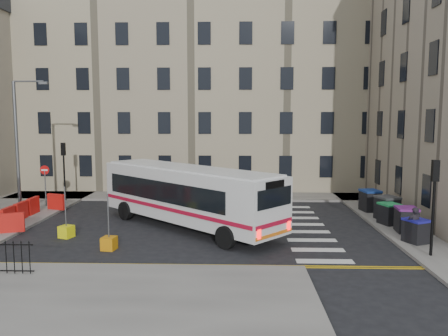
# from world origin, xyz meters

# --- Properties ---
(ground) EXTENTS (120.00, 120.00, 0.00)m
(ground) POSITION_xyz_m (0.00, 0.00, 0.00)
(ground) COLOR black
(ground) RESTS_ON ground
(pavement_north) EXTENTS (36.00, 3.20, 0.15)m
(pavement_north) POSITION_xyz_m (-6.00, 8.60, 0.07)
(pavement_north) COLOR slate
(pavement_north) RESTS_ON ground
(pavement_east) EXTENTS (2.40, 26.00, 0.15)m
(pavement_east) POSITION_xyz_m (9.00, 4.00, 0.07)
(pavement_east) COLOR slate
(pavement_east) RESTS_ON ground
(pavement_sw) EXTENTS (20.00, 6.00, 0.15)m
(pavement_sw) POSITION_xyz_m (-7.00, -10.00, 0.07)
(pavement_sw) COLOR slate
(pavement_sw) RESTS_ON ground
(terrace_north) EXTENTS (38.30, 10.80, 17.20)m
(terrace_north) POSITION_xyz_m (-7.00, 15.50, 8.62)
(terrace_north) COLOR gray
(terrace_north) RESTS_ON ground
(traffic_light_east) EXTENTS (0.28, 0.22, 4.10)m
(traffic_light_east) POSITION_xyz_m (8.60, -5.50, 2.87)
(traffic_light_east) COLOR black
(traffic_light_east) RESTS_ON pavement_east
(traffic_light_nw) EXTENTS (0.28, 0.22, 4.10)m
(traffic_light_nw) POSITION_xyz_m (-12.00, 6.50, 2.87)
(traffic_light_nw) COLOR black
(traffic_light_nw) RESTS_ON pavement_west
(streetlamp) EXTENTS (0.50, 0.22, 8.14)m
(streetlamp) POSITION_xyz_m (-13.00, 2.00, 4.34)
(streetlamp) COLOR #595B5E
(streetlamp) RESTS_ON pavement_west
(no_entry_north) EXTENTS (0.60, 0.08, 3.00)m
(no_entry_north) POSITION_xyz_m (-12.50, 4.50, 2.08)
(no_entry_north) COLOR #595B5E
(no_entry_north) RESTS_ON pavement_west
(roadworks_barriers) EXTENTS (1.66, 6.26, 1.00)m
(roadworks_barriers) POSITION_xyz_m (-11.84, 0.50, 0.65)
(roadworks_barriers) COLOR red
(roadworks_barriers) RESTS_ON pavement_west
(bus) EXTENTS (10.64, 10.11, 3.26)m
(bus) POSITION_xyz_m (-2.42, -0.52, 1.88)
(bus) COLOR silver
(bus) RESTS_ON ground
(wheelie_bin_a) EXTENTS (1.23, 1.30, 1.13)m
(wheelie_bin_a) POSITION_xyz_m (8.73, -3.54, 0.72)
(wheelie_bin_a) COLOR black
(wheelie_bin_a) RESTS_ON pavement_east
(wheelie_bin_b) EXTENTS (1.12, 1.26, 1.29)m
(wheelie_bin_b) POSITION_xyz_m (9.00, -1.65, 0.80)
(wheelie_bin_b) COLOR black
(wheelie_bin_b) RESTS_ON pavement_east
(wheelie_bin_c) EXTENTS (1.22, 1.30, 1.17)m
(wheelie_bin_c) POSITION_xyz_m (8.71, 0.03, 0.74)
(wheelie_bin_c) COLOR black
(wheelie_bin_c) RESTS_ON pavement_east
(wheelie_bin_d) EXTENTS (1.39, 1.49, 1.35)m
(wheelie_bin_d) POSITION_xyz_m (8.97, 1.16, 0.83)
(wheelie_bin_d) COLOR black
(wheelie_bin_d) RESTS_ON pavement_east
(wheelie_bin_e) EXTENTS (1.24, 1.37, 1.33)m
(wheelie_bin_e) POSITION_xyz_m (8.69, 3.48, 0.82)
(wheelie_bin_e) COLOR black
(wheelie_bin_e) RESTS_ON pavement_east
(pedestrian) EXTENTS (0.65, 0.46, 1.71)m
(pedestrian) POSITION_xyz_m (8.60, -3.64, 1.00)
(pedestrian) COLOR black
(pedestrian) RESTS_ON pavement_east
(bollard_yellow) EXTENTS (0.78, 0.78, 0.60)m
(bollard_yellow) POSITION_xyz_m (-8.29, -2.69, 0.30)
(bollard_yellow) COLOR yellow
(bollard_yellow) RESTS_ON ground
(bollard_chevron) EXTENTS (0.69, 0.69, 0.60)m
(bollard_chevron) POSITION_xyz_m (-5.54, -4.66, 0.30)
(bollard_chevron) COLOR #C4770B
(bollard_chevron) RESTS_ON ground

